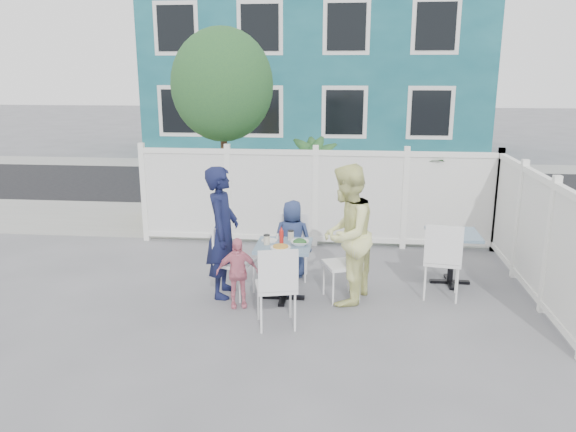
# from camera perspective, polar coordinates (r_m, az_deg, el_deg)

# --- Properties ---
(ground) EXTENTS (80.00, 80.00, 0.00)m
(ground) POSITION_cam_1_polar(r_m,az_deg,el_deg) (7.20, 0.79, -8.68)
(ground) COLOR slate
(near_sidewalk) EXTENTS (24.00, 2.60, 0.01)m
(near_sidewalk) POSITION_cam_1_polar(r_m,az_deg,el_deg) (10.78, 2.62, -0.71)
(near_sidewalk) COLOR gray
(near_sidewalk) RESTS_ON ground
(street) EXTENTS (24.00, 5.00, 0.01)m
(street) POSITION_cam_1_polar(r_m,az_deg,el_deg) (14.38, 3.50, 3.14)
(street) COLOR black
(street) RESTS_ON ground
(far_sidewalk) EXTENTS (24.00, 1.60, 0.01)m
(far_sidewalk) POSITION_cam_1_polar(r_m,az_deg,el_deg) (17.43, 3.96, 5.15)
(far_sidewalk) COLOR gray
(far_sidewalk) RESTS_ON ground
(building) EXTENTS (11.00, 6.00, 6.00)m
(building) POSITION_cam_1_polar(r_m,az_deg,el_deg) (20.61, 3.03, 14.97)
(building) COLOR #145260
(building) RESTS_ON ground
(fence_back) EXTENTS (5.86, 0.08, 1.60)m
(fence_back) POSITION_cam_1_polar(r_m,az_deg,el_deg) (9.23, 2.77, 1.67)
(fence_back) COLOR white
(fence_back) RESTS_ON ground
(fence_right) EXTENTS (0.08, 3.66, 1.60)m
(fence_right) POSITION_cam_1_polar(r_m,az_deg,el_deg) (7.86, 23.60, -1.86)
(fence_right) COLOR white
(fence_right) RESTS_ON ground
(tree) EXTENTS (1.80, 1.62, 3.59)m
(tree) POSITION_cam_1_polar(r_m,az_deg,el_deg) (10.13, -6.70, 13.05)
(tree) COLOR #382316
(tree) RESTS_ON ground
(utility_cabinet) EXTENTS (0.67, 0.48, 1.23)m
(utility_cabinet) POSITION_cam_1_polar(r_m,az_deg,el_deg) (11.33, -11.50, 2.92)
(utility_cabinet) COLOR gold
(utility_cabinet) RESTS_ON ground
(potted_shrub_a) EXTENTS (1.01, 1.01, 1.71)m
(potted_shrub_a) POSITION_cam_1_polar(r_m,az_deg,el_deg) (9.91, 2.30, 2.99)
(potted_shrub_a) COLOR #1D4629
(potted_shrub_a) RESTS_ON ground
(potted_shrub_b) EXTENTS (1.76, 1.69, 1.51)m
(potted_shrub_b) POSITION_cam_1_polar(r_m,az_deg,el_deg) (9.90, 13.21, 1.99)
(potted_shrub_b) COLOR #1D4629
(potted_shrub_b) RESTS_ON ground
(main_table) EXTENTS (0.69, 0.69, 0.73)m
(main_table) POSITION_cam_1_polar(r_m,az_deg,el_deg) (7.09, -0.46, -4.17)
(main_table) COLOR #3D6475
(main_table) RESTS_ON ground
(spare_table) EXTENTS (0.68, 0.68, 0.72)m
(spare_table) POSITION_cam_1_polar(r_m,az_deg,el_deg) (7.92, 16.36, -2.79)
(spare_table) COLOR #3D6475
(spare_table) RESTS_ON ground
(chair_left) EXTENTS (0.52, 0.53, 0.92)m
(chair_left) POSITION_cam_1_polar(r_m,az_deg,el_deg) (7.26, -5.96, -4.02)
(chair_left) COLOR white
(chair_left) RESTS_ON ground
(chair_right) EXTENTS (0.54, 0.55, 0.95)m
(chair_right) POSITION_cam_1_polar(r_m,az_deg,el_deg) (7.15, 6.13, -4.19)
(chair_right) COLOR white
(chair_right) RESTS_ON ground
(chair_back) EXTENTS (0.41, 0.40, 0.89)m
(chair_back) POSITION_cam_1_polar(r_m,az_deg,el_deg) (7.88, 0.61, -2.58)
(chair_back) COLOR white
(chair_back) RESTS_ON ground
(chair_near) EXTENTS (0.53, 0.52, 0.97)m
(chair_near) POSITION_cam_1_polar(r_m,az_deg,el_deg) (6.27, -1.13, -6.70)
(chair_near) COLOR white
(chair_near) RESTS_ON ground
(chair_spare) EXTENTS (0.52, 0.51, 1.01)m
(chair_spare) POSITION_cam_1_polar(r_m,az_deg,el_deg) (7.32, 15.44, -3.91)
(chair_spare) COLOR white
(chair_spare) RESTS_ON ground
(man) EXTENTS (0.41, 0.62, 1.69)m
(man) POSITION_cam_1_polar(r_m,az_deg,el_deg) (7.19, -6.67, -1.64)
(man) COLOR #121638
(man) RESTS_ON ground
(woman) EXTENTS (0.90, 1.02, 1.75)m
(woman) POSITION_cam_1_polar(r_m,az_deg,el_deg) (6.96, 5.93, -1.91)
(woman) COLOR #E1E646
(woman) RESTS_ON ground
(boy) EXTENTS (0.55, 0.38, 1.10)m
(boy) POSITION_cam_1_polar(r_m,az_deg,el_deg) (7.89, 0.44, -2.32)
(boy) COLOR navy
(boy) RESTS_ON ground
(toddler) EXTENTS (0.55, 0.34, 0.88)m
(toddler) POSITION_cam_1_polar(r_m,az_deg,el_deg) (6.94, -5.18, -5.73)
(toddler) COLOR pink
(toddler) RESTS_ON ground
(plate_main) EXTENTS (0.25, 0.25, 0.02)m
(plate_main) POSITION_cam_1_polar(r_m,az_deg,el_deg) (6.89, -0.76, -3.23)
(plate_main) COLOR white
(plate_main) RESTS_ON main_table
(plate_side) EXTENTS (0.20, 0.20, 0.01)m
(plate_side) POSITION_cam_1_polar(r_m,az_deg,el_deg) (7.18, -1.92, -2.50)
(plate_side) COLOR white
(plate_side) RESTS_ON main_table
(salad_bowl) EXTENTS (0.23, 0.23, 0.06)m
(salad_bowl) POSITION_cam_1_polar(r_m,az_deg,el_deg) (7.01, 1.21, -2.75)
(salad_bowl) COLOR white
(salad_bowl) RESTS_ON main_table
(coffee_cup_a) EXTENTS (0.08, 0.08, 0.12)m
(coffee_cup_a) POSITION_cam_1_polar(r_m,az_deg,el_deg) (7.02, -2.18, -2.46)
(coffee_cup_a) COLOR beige
(coffee_cup_a) RESTS_ON main_table
(coffee_cup_b) EXTENTS (0.08, 0.08, 0.11)m
(coffee_cup_b) POSITION_cam_1_polar(r_m,az_deg,el_deg) (7.21, 0.29, -1.99)
(coffee_cup_b) COLOR beige
(coffee_cup_b) RESTS_ON main_table
(ketchup_bottle) EXTENTS (0.05, 0.05, 0.17)m
(ketchup_bottle) POSITION_cam_1_polar(r_m,az_deg,el_deg) (7.07, -0.68, -2.13)
(ketchup_bottle) COLOR red
(ketchup_bottle) RESTS_ON main_table
(salt_shaker) EXTENTS (0.03, 0.03, 0.07)m
(salt_shaker) POSITION_cam_1_polar(r_m,az_deg,el_deg) (7.24, -1.06, -2.10)
(salt_shaker) COLOR white
(salt_shaker) RESTS_ON main_table
(pepper_shaker) EXTENTS (0.03, 0.03, 0.08)m
(pepper_shaker) POSITION_cam_1_polar(r_m,az_deg,el_deg) (7.30, -0.56, -1.95)
(pepper_shaker) COLOR black
(pepper_shaker) RESTS_ON main_table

